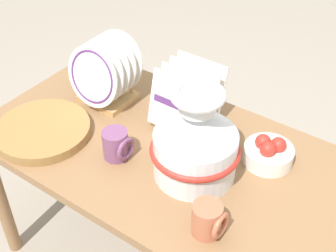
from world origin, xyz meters
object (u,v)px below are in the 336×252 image
Objects in this scene: wicker_charger_stack at (43,130)px; mug_plum_glaze at (117,145)px; ceramic_vase at (196,141)px; dish_rack_square_plates at (187,105)px; dish_rack_round_plates at (104,76)px; mug_terracotta_glaze at (208,220)px; fruit_bowl at (268,153)px.

wicker_charger_stack is 0.30m from mug_plum_glaze.
ceramic_vase reaches higher than wicker_charger_stack.
dish_rack_square_plates is at bearing 72.16° from mug_plum_glaze.
dish_rack_round_plates is at bearing 164.42° from ceramic_vase.
mug_terracotta_glaze is at bearing -25.87° from dish_rack_round_plates.
mug_plum_glaze is 0.51m from fruit_bowl.
dish_rack_round_plates is 0.31m from wicker_charger_stack.
dish_rack_square_plates is 1.39× the size of fruit_bowl.
dish_rack_square_plates is 0.50m from mug_terracotta_glaze.
wicker_charger_stack is at bearing -99.26° from dish_rack_round_plates.
ceramic_vase reaches higher than mug_terracotta_glaze.
fruit_bowl is at bearing 32.51° from mug_plum_glaze.
ceramic_vase is 0.26m from mug_terracotta_glaze.
dish_rack_square_plates is 2.22× the size of mug_plum_glaze.
dish_rack_square_plates is 0.53m from wicker_charger_stack.
dish_rack_round_plates is 2.50× the size of mug_terracotta_glaze.
ceramic_vase reaches higher than dish_rack_square_plates.
wicker_charger_stack is at bearing -167.63° from mug_plum_glaze.
mug_terracotta_glaze is at bearing -12.95° from mug_plum_glaze.
mug_plum_glaze is (-0.42, 0.10, 0.00)m from mug_terracotta_glaze.
ceramic_vase reaches higher than dish_rack_round_plates.
dish_rack_square_plates is at bearing 130.49° from mug_terracotta_glaze.
fruit_bowl is (0.34, -0.01, -0.05)m from dish_rack_square_plates.
dish_rack_square_plates is at bearing 177.76° from fruit_bowl.
ceramic_vase is 0.58m from wicker_charger_stack.
ceramic_vase is at bearing -50.78° from dish_rack_square_plates.
ceramic_vase is 1.94× the size of fruit_bowl.
mug_plum_glaze is at bearing -107.84° from dish_rack_square_plates.
dish_rack_round_plates is 1.12× the size of dish_rack_square_plates.
dish_rack_square_plates is (0.34, 0.06, -0.03)m from dish_rack_round_plates.
mug_terracotta_glaze is at bearing -49.51° from dish_rack_square_plates.
fruit_bowl is at bearing 3.95° from dish_rack_round_plates.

